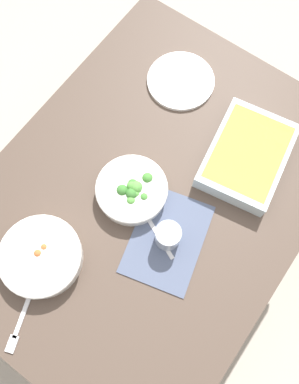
{
  "coord_description": "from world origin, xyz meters",
  "views": [
    {
      "loc": [
        0.3,
        0.22,
        1.86
      ],
      "look_at": [
        0.0,
        0.0,
        0.74
      ],
      "focal_mm": 37.1,
      "sensor_mm": 36.0,
      "label": 1
    }
  ],
  "objects_px": {
    "spoon_by_broccoli": "(152,225)",
    "broccoli_bowl": "(132,190)",
    "drink_cup": "(168,236)",
    "fork_on_table": "(20,324)",
    "spoon_by_stew": "(57,250)",
    "side_plate": "(181,81)",
    "baking_dish": "(247,155)",
    "stew_bowl": "(41,257)"
  },
  "relations": [
    {
      "from": "spoon_by_broccoli",
      "to": "broccoli_bowl",
      "type": "bearing_deg",
      "value": -113.52
    },
    {
      "from": "drink_cup",
      "to": "fork_on_table",
      "type": "distance_m",
      "value": 0.46
    },
    {
      "from": "spoon_by_stew",
      "to": "side_plate",
      "type": "bearing_deg",
      "value": -177.34
    },
    {
      "from": "broccoli_bowl",
      "to": "spoon_by_broccoli",
      "type": "height_order",
      "value": "broccoli_bowl"
    },
    {
      "from": "spoon_by_stew",
      "to": "fork_on_table",
      "type": "bearing_deg",
      "value": 12.21
    },
    {
      "from": "spoon_by_broccoli",
      "to": "side_plate",
      "type": "bearing_deg",
      "value": -155.2
    },
    {
      "from": "baking_dish",
      "to": "side_plate",
      "type": "bearing_deg",
      "value": -109.82
    },
    {
      "from": "broccoli_bowl",
      "to": "stew_bowl",
      "type": "bearing_deg",
      "value": -16.13
    },
    {
      "from": "stew_bowl",
      "to": "spoon_by_stew",
      "type": "distance_m",
      "value": 0.05
    },
    {
      "from": "stew_bowl",
      "to": "spoon_by_stew",
      "type": "height_order",
      "value": "stew_bowl"
    },
    {
      "from": "drink_cup",
      "to": "side_plate",
      "type": "relative_size",
      "value": 0.39
    },
    {
      "from": "baking_dish",
      "to": "fork_on_table",
      "type": "xyz_separation_m",
      "value": [
        0.76,
        -0.24,
        -0.03
      ]
    },
    {
      "from": "drink_cup",
      "to": "spoon_by_stew",
      "type": "height_order",
      "value": "drink_cup"
    },
    {
      "from": "stew_bowl",
      "to": "side_plate",
      "type": "distance_m",
      "value": 0.71
    },
    {
      "from": "side_plate",
      "to": "spoon_by_broccoli",
      "type": "bearing_deg",
      "value": 24.8
    },
    {
      "from": "stew_bowl",
      "to": "drink_cup",
      "type": "distance_m",
      "value": 0.35
    },
    {
      "from": "drink_cup",
      "to": "spoon_by_stew",
      "type": "bearing_deg",
      "value": -48.2
    },
    {
      "from": "stew_bowl",
      "to": "baking_dish",
      "type": "xyz_separation_m",
      "value": [
        -0.59,
        0.3,
        0.0
      ]
    },
    {
      "from": "broccoli_bowl",
      "to": "baking_dish",
      "type": "bearing_deg",
      "value": 143.42
    },
    {
      "from": "drink_cup",
      "to": "spoon_by_broccoli",
      "type": "height_order",
      "value": "drink_cup"
    },
    {
      "from": "broccoli_bowl",
      "to": "drink_cup",
      "type": "bearing_deg",
      "value": 72.26
    },
    {
      "from": "spoon_by_stew",
      "to": "spoon_by_broccoli",
      "type": "bearing_deg",
      "value": 140.8
    },
    {
      "from": "fork_on_table",
      "to": "spoon_by_stew",
      "type": "bearing_deg",
      "value": -167.79
    },
    {
      "from": "baking_dish",
      "to": "spoon_by_stew",
      "type": "bearing_deg",
      "value": -27.4
    },
    {
      "from": "baking_dish",
      "to": "spoon_by_broccoli",
      "type": "relative_size",
      "value": 1.98
    },
    {
      "from": "fork_on_table",
      "to": "drink_cup",
      "type": "bearing_deg",
      "value": 155.9
    },
    {
      "from": "fork_on_table",
      "to": "stew_bowl",
      "type": "bearing_deg",
      "value": -160.19
    },
    {
      "from": "stew_bowl",
      "to": "baking_dish",
      "type": "bearing_deg",
      "value": 152.96
    },
    {
      "from": "stew_bowl",
      "to": "fork_on_table",
      "type": "bearing_deg",
      "value": 19.81
    },
    {
      "from": "broccoli_bowl",
      "to": "baking_dish",
      "type": "relative_size",
      "value": 0.63
    },
    {
      "from": "stew_bowl",
      "to": "fork_on_table",
      "type": "relative_size",
      "value": 1.33
    },
    {
      "from": "side_plate",
      "to": "baking_dish",
      "type": "bearing_deg",
      "value": 70.18
    },
    {
      "from": "side_plate",
      "to": "fork_on_table",
      "type": "bearing_deg",
      "value": 5.0
    },
    {
      "from": "side_plate",
      "to": "stew_bowl",
      "type": "bearing_deg",
      "value": 1.2
    },
    {
      "from": "drink_cup",
      "to": "spoon_by_stew",
      "type": "xyz_separation_m",
      "value": [
        0.21,
        -0.23,
        -0.03
      ]
    },
    {
      "from": "drink_cup",
      "to": "side_plate",
      "type": "bearing_deg",
      "value": -149.74
    },
    {
      "from": "side_plate",
      "to": "spoon_by_stew",
      "type": "height_order",
      "value": "side_plate"
    },
    {
      "from": "broccoli_bowl",
      "to": "side_plate",
      "type": "xyz_separation_m",
      "value": [
        -0.4,
        -0.1,
        -0.02
      ]
    },
    {
      "from": "baking_dish",
      "to": "spoon_by_stew",
      "type": "relative_size",
      "value": 1.96
    },
    {
      "from": "broccoli_bowl",
      "to": "drink_cup",
      "type": "height_order",
      "value": "drink_cup"
    },
    {
      "from": "broccoli_bowl",
      "to": "drink_cup",
      "type": "relative_size",
      "value": 2.48
    },
    {
      "from": "side_plate",
      "to": "drink_cup",
      "type": "bearing_deg",
      "value": 30.26
    }
  ]
}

